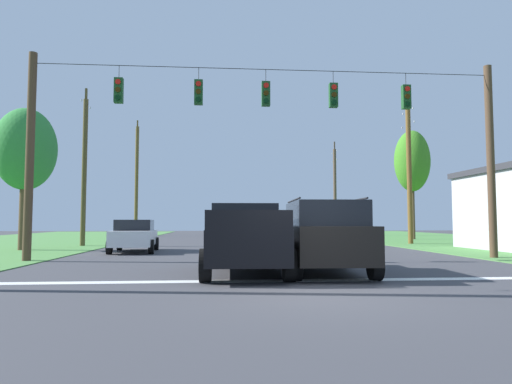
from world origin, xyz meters
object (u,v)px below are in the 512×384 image
(suv_black, at_px, (323,235))
(utility_pole_far_right, at_px, (335,190))
(utility_pole_mid_left, at_px, (84,169))
(utility_pole_far_left, at_px, (137,180))
(overhead_signal_span, at_px, (269,144))
(tree_roadside_far_right, at_px, (25,150))
(tree_roadside_right, at_px, (412,161))
(pickup_truck, at_px, (245,238))
(distant_car_crossing_white, at_px, (135,235))
(utility_pole_mid_right, at_px, (409,171))

(suv_black, height_order, utility_pole_far_right, utility_pole_far_right)
(utility_pole_mid_left, height_order, utility_pole_far_left, utility_pole_far_left)
(overhead_signal_span, xyz_separation_m, tree_roadside_far_right, (-11.63, 6.27, 0.60))
(suv_black, xyz_separation_m, tree_roadside_right, (12.51, 22.27, 5.21))
(utility_pole_far_right, bearing_deg, tree_roadside_right, -69.63)
(utility_pole_far_left, bearing_deg, utility_pole_mid_left, -88.95)
(pickup_truck, bearing_deg, tree_roadside_right, 56.25)
(distant_car_crossing_white, bearing_deg, tree_roadside_far_right, 165.73)
(utility_pole_mid_right, distance_m, utility_pole_far_left, 26.86)
(utility_pole_far_right, bearing_deg, suv_black, -105.19)
(distant_car_crossing_white, relative_size, tree_roadside_right, 0.50)
(utility_pole_far_right, relative_size, tree_roadside_far_right, 1.35)
(utility_pole_far_left, xyz_separation_m, tree_roadside_right, (23.72, -10.48, 0.68))
(pickup_truck, relative_size, utility_pole_mid_right, 0.58)
(distant_car_crossing_white, xyz_separation_m, utility_pole_far_right, (15.71, 23.05, 3.89))
(suv_black, relative_size, utility_pole_far_right, 0.51)
(utility_pole_mid_left, distance_m, utility_pole_far_left, 18.31)
(overhead_signal_span, xyz_separation_m, utility_pole_mid_right, (10.27, 10.89, 0.27))
(overhead_signal_span, distance_m, tree_roadside_right, 22.45)
(utility_pole_far_left, relative_size, tree_roadside_far_right, 1.62)
(tree_roadside_far_right, bearing_deg, overhead_signal_span, -28.31)
(tree_roadside_far_right, bearing_deg, utility_pole_far_left, 86.20)
(pickup_truck, xyz_separation_m, utility_pole_mid_right, (11.43, 15.09, 3.72))
(overhead_signal_span, relative_size, utility_pole_far_right, 1.87)
(utility_pole_mid_right, bearing_deg, distant_car_crossing_white, -159.37)
(utility_pole_mid_right, bearing_deg, utility_pole_far_left, 139.61)
(suv_black, bearing_deg, tree_roadside_right, 60.68)
(utility_pole_mid_left, xyz_separation_m, tree_roadside_far_right, (-1.80, -3.74, 0.51))
(distant_car_crossing_white, xyz_separation_m, utility_pole_mid_left, (-3.95, 5.20, 3.73))
(pickup_truck, xyz_separation_m, utility_pole_far_right, (10.97, 32.06, 3.72))
(pickup_truck, bearing_deg, utility_pole_far_left, 105.52)
(overhead_signal_span, height_order, utility_pole_far_right, utility_pole_far_right)
(pickup_truck, bearing_deg, suv_black, -6.86)
(suv_black, distance_m, utility_pole_far_right, 33.69)
(utility_pole_far_left, bearing_deg, distant_car_crossing_white, -79.67)
(utility_pole_mid_right, distance_m, tree_roadside_right, 7.81)
(utility_pole_far_left, bearing_deg, utility_pole_mid_right, -40.39)
(suv_black, xyz_separation_m, utility_pole_mid_right, (9.23, 15.36, 3.63))
(pickup_truck, xyz_separation_m, tree_roadside_right, (14.70, 22.01, 5.31))
(utility_pole_mid_left, bearing_deg, distant_car_crossing_white, -52.82)
(utility_pole_far_left, bearing_deg, tree_roadside_far_right, -93.80)
(utility_pole_mid_left, bearing_deg, tree_roadside_far_right, -115.64)
(suv_black, relative_size, utility_pole_far_left, 0.42)
(utility_pole_mid_right, bearing_deg, utility_pole_far_right, 91.54)
(suv_black, bearing_deg, utility_pole_far_right, 74.81)
(pickup_truck, height_order, utility_pole_mid_right, utility_pole_mid_right)
(utility_pole_far_right, xyz_separation_m, tree_roadside_right, (3.73, -10.06, 1.59))
(pickup_truck, distance_m, utility_pole_mid_left, 17.03)
(tree_roadside_right, bearing_deg, utility_pole_mid_left, -161.57)
(pickup_truck, distance_m, utility_pole_far_left, 34.03)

